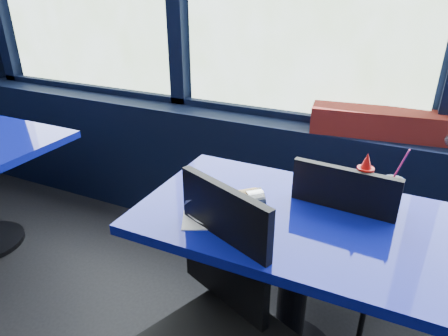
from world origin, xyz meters
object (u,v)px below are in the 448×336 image
chair_near_front (222,309)px  food_basket (226,205)px  ketchup_bottle (363,185)px  chair_near_back (338,239)px  planter_box (379,123)px  soda_cup (392,192)px  near_table (296,256)px

chair_near_front → food_basket: size_ratio=2.93×
ketchup_bottle → chair_near_front: bearing=-124.2°
chair_near_back → planter_box: bearing=-90.4°
chair_near_back → food_basket: chair_near_back is taller
chair_near_front → soda_cup: (0.44, 0.57, 0.27)m
planter_box → food_basket: 1.06m
chair_near_back → ketchup_bottle: bearing=132.1°
ketchup_bottle → planter_box: bearing=91.6°
near_table → ketchup_bottle: 0.37m
chair_near_front → chair_near_back: bearing=87.6°
soda_cup → chair_near_back: bearing=172.5°
food_basket → soda_cup: bearing=11.0°
near_table → chair_near_front: bearing=-113.1°
planter_box → ketchup_bottle: ketchup_bottle is taller
food_basket → soda_cup: (0.55, 0.32, 0.03)m
chair_near_back → soda_cup: bearing=176.6°
chair_near_front → food_basket: chair_near_front is taller
planter_box → food_basket: planter_box is taller
planter_box → ketchup_bottle: (0.02, -0.72, -0.02)m
soda_cup → ketchup_bottle: bearing=-146.7°
near_table → chair_near_back: (0.12, 0.24, -0.04)m
near_table → ketchup_bottle: bearing=37.9°
chair_near_front → food_basket: 0.36m
chair_near_front → ketchup_bottle: 0.68m
ketchup_bottle → chair_near_back: bearing=128.0°
near_table → planter_box: (0.17, 0.87, 0.30)m
chair_near_back → near_table: bearing=67.2°
soda_cup → chair_near_front: bearing=-127.9°
chair_near_front → soda_cup: bearing=74.3°
food_basket → ketchup_bottle: (0.44, 0.25, 0.07)m
ketchup_bottle → soda_cup: 0.13m
chair_near_front → soda_cup: soda_cup is taller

